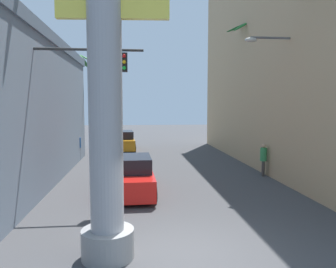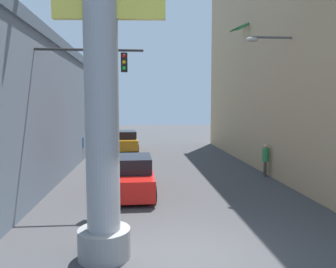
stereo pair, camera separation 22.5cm
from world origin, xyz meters
The scene contains 13 objects.
ground_plane centered at (0.00, 10.00, 0.00)m, with size 85.20×85.20×0.00m, color #424244.
building_right centered at (9.30, 10.29, 7.25)m, with size 7.61×25.44×14.48m.
neon_sign_pole centered at (-1.95, -0.02, 5.06)m, with size 2.91×1.26×11.21m.
street_lamp centered at (5.38, 6.39, 4.10)m, with size 2.30×0.28×6.75m.
traffic_light_mast centered at (-4.25, 4.76, 4.09)m, with size 4.88×0.32×5.80m.
car_lead centered at (-1.51, 6.00, 0.70)m, with size 2.08×5.05×1.56m.
car_far centered at (-2.30, 19.08, 0.74)m, with size 2.22×4.60×1.56m.
palm_tree_far_left centered at (-5.49, 17.72, 4.32)m, with size 2.97×2.99×7.46m.
palm_tree_mid_right centered at (6.15, 12.61, 5.85)m, with size 3.20×3.32×9.00m.
palm_tree_near_right centered at (5.79, 4.00, 5.89)m, with size 3.36×3.21×8.92m.
palm_tree_near_left centered at (-5.50, 3.64, 5.55)m, with size 3.49×3.23×9.48m.
pedestrian_far_left centered at (-5.01, 14.27, 1.01)m, with size 0.44×0.44×1.74m.
pedestrian_mid_right centered at (5.33, 8.43, 0.98)m, with size 0.43×0.43×1.69m.
Camera 1 is at (-1.29, -7.72, 3.67)m, focal length 35.00 mm.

